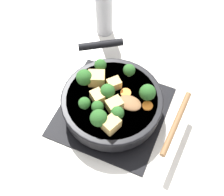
# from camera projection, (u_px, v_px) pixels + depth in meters

# --- Properties ---
(ground_plane) EXTENTS (2.40, 2.40, 0.00)m
(ground_plane) POSITION_uv_depth(u_px,v_px,m) (112.00, 112.00, 0.95)
(ground_plane) COLOR white
(front_burner_grate) EXTENTS (0.31, 0.31, 0.03)m
(front_burner_grate) POSITION_uv_depth(u_px,v_px,m) (112.00, 110.00, 0.94)
(front_burner_grate) COLOR black
(front_burner_grate) RESTS_ON ground_plane
(skillet_pan) EXTENTS (0.38, 0.33, 0.05)m
(skillet_pan) POSITION_uv_depth(u_px,v_px,m) (112.00, 102.00, 0.90)
(skillet_pan) COLOR black
(skillet_pan) RESTS_ON front_burner_grate
(wooden_spoon) EXTENTS (0.21, 0.19, 0.02)m
(wooden_spoon) POSITION_uv_depth(u_px,v_px,m) (154.00, 114.00, 0.85)
(wooden_spoon) COLOR brown
(wooden_spoon) RESTS_ON skillet_pan
(tofu_cube_center_large) EXTENTS (0.05, 0.05, 0.04)m
(tofu_cube_center_large) POSITION_uv_depth(u_px,v_px,m) (111.00, 124.00, 0.82)
(tofu_cube_center_large) COLOR tan
(tofu_cube_center_large) RESTS_ON skillet_pan
(tofu_cube_near_handle) EXTENTS (0.05, 0.05, 0.03)m
(tofu_cube_near_handle) POSITION_uv_depth(u_px,v_px,m) (97.00, 97.00, 0.87)
(tofu_cube_near_handle) COLOR tan
(tofu_cube_near_handle) RESTS_ON skillet_pan
(tofu_cube_east_chunk) EXTENTS (0.05, 0.05, 0.03)m
(tofu_cube_east_chunk) POSITION_uv_depth(u_px,v_px,m) (114.00, 84.00, 0.89)
(tofu_cube_east_chunk) COLOR tan
(tofu_cube_east_chunk) RESTS_ON skillet_pan
(tofu_cube_west_chunk) EXTENTS (0.05, 0.06, 0.04)m
(tofu_cube_west_chunk) POSITION_uv_depth(u_px,v_px,m) (97.00, 78.00, 0.90)
(tofu_cube_west_chunk) COLOR tan
(tofu_cube_west_chunk) RESTS_ON skillet_pan
(tofu_cube_back_piece) EXTENTS (0.05, 0.05, 0.03)m
(tofu_cube_back_piece) POSITION_uv_depth(u_px,v_px,m) (114.00, 105.00, 0.85)
(tofu_cube_back_piece) COLOR tan
(tofu_cube_back_piece) RESTS_ON skillet_pan
(broccoli_floret_near_spoon) EXTENTS (0.05, 0.05, 0.05)m
(broccoli_floret_near_spoon) POSITION_uv_depth(u_px,v_px,m) (148.00, 92.00, 0.86)
(broccoli_floret_near_spoon) COLOR #709956
(broccoli_floret_near_spoon) RESTS_ON skillet_pan
(broccoli_floret_center_top) EXTENTS (0.03, 0.03, 0.04)m
(broccoli_floret_center_top) POSITION_uv_depth(u_px,v_px,m) (98.00, 107.00, 0.84)
(broccoli_floret_center_top) COLOR #709956
(broccoli_floret_center_top) RESTS_ON skillet_pan
(broccoli_floret_east_rim) EXTENTS (0.04, 0.04, 0.04)m
(broccoli_floret_east_rim) POSITION_uv_depth(u_px,v_px,m) (129.00, 70.00, 0.90)
(broccoli_floret_east_rim) COLOR #709956
(broccoli_floret_east_rim) RESTS_ON skillet_pan
(broccoli_floret_west_rim) EXTENTS (0.05, 0.05, 0.05)m
(broccoli_floret_west_rim) POSITION_uv_depth(u_px,v_px,m) (97.00, 118.00, 0.81)
(broccoli_floret_west_rim) COLOR #709956
(broccoli_floret_west_rim) RESTS_ON skillet_pan
(broccoli_floret_north_edge) EXTENTS (0.05, 0.05, 0.05)m
(broccoli_floret_north_edge) POSITION_uv_depth(u_px,v_px,m) (84.00, 78.00, 0.88)
(broccoli_floret_north_edge) COLOR #709956
(broccoli_floret_north_edge) RESTS_ON skillet_pan
(broccoli_floret_south_cluster) EXTENTS (0.04, 0.04, 0.04)m
(broccoli_floret_south_cluster) POSITION_uv_depth(u_px,v_px,m) (117.00, 113.00, 0.83)
(broccoli_floret_south_cluster) COLOR #709956
(broccoli_floret_south_cluster) RESTS_ON skillet_pan
(broccoli_floret_mid_floret) EXTENTS (0.04, 0.04, 0.04)m
(broccoli_floret_mid_floret) POSITION_uv_depth(u_px,v_px,m) (100.00, 65.00, 0.91)
(broccoli_floret_mid_floret) COLOR #709956
(broccoli_floret_mid_floret) RESTS_ON skillet_pan
(broccoli_floret_small_inner) EXTENTS (0.03, 0.03, 0.04)m
(broccoli_floret_small_inner) POSITION_uv_depth(u_px,v_px,m) (84.00, 103.00, 0.84)
(broccoli_floret_small_inner) COLOR #709956
(broccoli_floret_small_inner) RESTS_ON skillet_pan
(broccoli_floret_tall_stem) EXTENTS (0.04, 0.04, 0.05)m
(broccoli_floret_tall_stem) POSITION_uv_depth(u_px,v_px,m) (108.00, 90.00, 0.86)
(broccoli_floret_tall_stem) COLOR #709956
(broccoli_floret_tall_stem) RESTS_ON skillet_pan
(carrot_slice_orange_thin) EXTENTS (0.03, 0.03, 0.01)m
(carrot_slice_orange_thin) POSITION_uv_depth(u_px,v_px,m) (126.00, 93.00, 0.89)
(carrot_slice_orange_thin) COLOR orange
(carrot_slice_orange_thin) RESTS_ON skillet_pan
(carrot_slice_near_center) EXTENTS (0.03, 0.03, 0.01)m
(carrot_slice_near_center) POSITION_uv_depth(u_px,v_px,m) (147.00, 106.00, 0.87)
(carrot_slice_near_center) COLOR orange
(carrot_slice_near_center) RESTS_ON skillet_pan
(pepper_mill) EXTENTS (0.06, 0.06, 0.21)m
(pepper_mill) POSITION_uv_depth(u_px,v_px,m) (104.00, 10.00, 1.05)
(pepper_mill) COLOR #B2B2B7
(pepper_mill) RESTS_ON ground_plane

